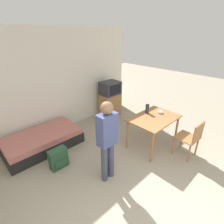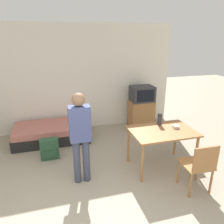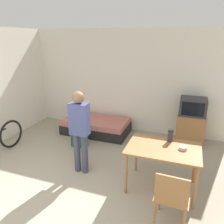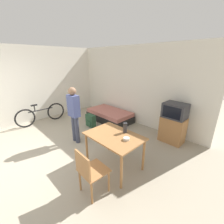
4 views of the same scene
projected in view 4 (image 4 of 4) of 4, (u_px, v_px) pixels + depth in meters
ground_plane at (20, 163)px, 3.43m from camera, size 20.00×20.00×0.00m
wall_back at (129, 85)px, 5.49m from camera, size 5.79×0.06×2.70m
wall_left at (49, 83)px, 5.85m from camera, size 0.06×4.79×2.70m
daybed at (110, 115)px, 5.78m from camera, size 1.73×0.95×0.39m
tv at (173, 123)px, 4.16m from camera, size 0.64×0.47×1.14m
dining_table at (114, 139)px, 3.14m from camera, size 1.17×0.81×0.76m
wooden_chair at (89, 170)px, 2.50m from camera, size 0.46×0.46×0.87m
bicycle at (41, 114)px, 5.47m from camera, size 0.12×1.74×0.75m
person_standing at (74, 112)px, 4.04m from camera, size 0.34×0.21×1.58m
thermos_flask at (125, 127)px, 3.18m from camera, size 0.09×0.09×0.22m
mate_bowl at (126, 139)px, 2.92m from camera, size 0.13×0.13×0.05m
backpack at (91, 121)px, 5.23m from camera, size 0.37×0.22×0.43m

